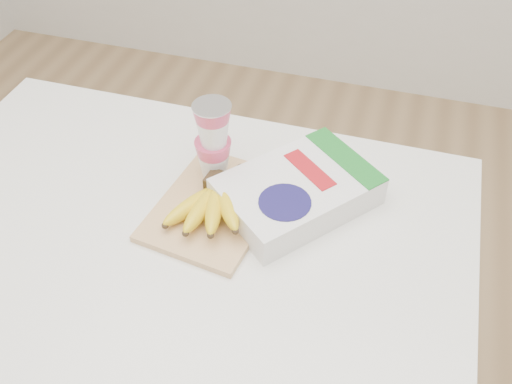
# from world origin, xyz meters

# --- Properties ---
(room) EXTENTS (4.00, 4.00, 4.00)m
(room) POSITION_xyz_m (0.00, 0.00, 1.35)
(room) COLOR tan
(room) RESTS_ON ground
(table) EXTENTS (1.19, 0.79, 0.89)m
(table) POSITION_xyz_m (0.00, 0.00, 0.45)
(table) COLOR white
(table) RESTS_ON ground
(cutting_board) EXTENTS (0.26, 0.33, 0.02)m
(cutting_board) POSITION_xyz_m (0.06, 0.07, 0.90)
(cutting_board) COLOR #DDB579
(cutting_board) RESTS_ON table
(bananas) EXTENTS (0.18, 0.18, 0.06)m
(bananas) POSITION_xyz_m (0.06, 0.04, 0.93)
(bananas) COLOR #382816
(bananas) RESTS_ON cutting_board
(yogurt_stack) EXTENTS (0.08, 0.08, 0.18)m
(yogurt_stack) POSITION_xyz_m (0.04, 0.16, 1.01)
(yogurt_stack) COLOR white
(yogurt_stack) RESTS_ON cutting_board
(cereal_box) EXTENTS (0.36, 0.37, 0.07)m
(cereal_box) POSITION_xyz_m (0.22, 0.14, 0.92)
(cereal_box) COLOR white
(cereal_box) RESTS_ON table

